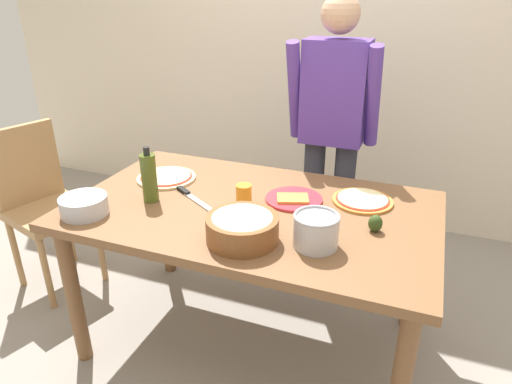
# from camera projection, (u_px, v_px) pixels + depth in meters

# --- Properties ---
(ground) EXTENTS (8.00, 8.00, 0.00)m
(ground) POSITION_uv_depth(u_px,v_px,m) (252.00, 339.00, 2.34)
(ground) COLOR gray
(wall_back) EXTENTS (5.60, 0.10, 2.60)m
(wall_back) POSITION_uv_depth(u_px,v_px,m) (337.00, 40.00, 3.15)
(wall_back) COLOR beige
(wall_back) RESTS_ON ground
(dining_table) EXTENTS (1.60, 0.96, 0.76)m
(dining_table) POSITION_uv_depth(u_px,v_px,m) (252.00, 225.00, 2.06)
(dining_table) COLOR brown
(dining_table) RESTS_ON ground
(person_cook) EXTENTS (0.49, 0.25, 1.62)m
(person_cook) POSITION_uv_depth(u_px,v_px,m) (332.00, 126.00, 2.53)
(person_cook) COLOR #2D2D38
(person_cook) RESTS_ON ground
(chair_wooden_left) EXTENTS (0.50, 0.50, 0.95)m
(chair_wooden_left) POSITION_uv_depth(u_px,v_px,m) (42.00, 199.00, 2.60)
(chair_wooden_left) COLOR #A37A4C
(chair_wooden_left) RESTS_ON ground
(pizza_raw_on_board) EXTENTS (0.29, 0.29, 0.02)m
(pizza_raw_on_board) POSITION_uv_depth(u_px,v_px,m) (166.00, 177.00, 2.30)
(pizza_raw_on_board) COLOR beige
(pizza_raw_on_board) RESTS_ON dining_table
(pizza_cooked_on_tray) EXTENTS (0.27, 0.27, 0.02)m
(pizza_cooked_on_tray) POSITION_uv_depth(u_px,v_px,m) (362.00, 200.00, 2.06)
(pizza_cooked_on_tray) COLOR #C67A33
(pizza_cooked_on_tray) RESTS_ON dining_table
(plate_with_slice) EXTENTS (0.26, 0.26, 0.02)m
(plate_with_slice) POSITION_uv_depth(u_px,v_px,m) (294.00, 199.00, 2.07)
(plate_with_slice) COLOR red
(plate_with_slice) RESTS_ON dining_table
(popcorn_bowl) EXTENTS (0.28, 0.28, 0.11)m
(popcorn_bowl) POSITION_uv_depth(u_px,v_px,m) (242.00, 226.00, 1.73)
(popcorn_bowl) COLOR brown
(popcorn_bowl) RESTS_ON dining_table
(mixing_bowl_steel) EXTENTS (0.20, 0.20, 0.08)m
(mixing_bowl_steel) POSITION_uv_depth(u_px,v_px,m) (84.00, 205.00, 1.94)
(mixing_bowl_steel) COLOR #B7B7BC
(mixing_bowl_steel) RESTS_ON dining_table
(olive_oil_bottle) EXTENTS (0.07, 0.07, 0.26)m
(olive_oil_bottle) POSITION_uv_depth(u_px,v_px,m) (149.00, 177.00, 2.03)
(olive_oil_bottle) COLOR #47561E
(olive_oil_bottle) RESTS_ON dining_table
(steel_pot) EXTENTS (0.17, 0.17, 0.13)m
(steel_pot) POSITION_uv_depth(u_px,v_px,m) (316.00, 230.00, 1.69)
(steel_pot) COLOR #B7B7BC
(steel_pot) RESTS_ON dining_table
(cup_orange) EXTENTS (0.07, 0.07, 0.08)m
(cup_orange) POSITION_uv_depth(u_px,v_px,m) (244.00, 194.00, 2.04)
(cup_orange) COLOR orange
(cup_orange) RESTS_ON dining_table
(chef_knife) EXTENTS (0.26, 0.17, 0.02)m
(chef_knife) POSITION_uv_depth(u_px,v_px,m) (190.00, 196.00, 2.11)
(chef_knife) COLOR silver
(chef_knife) RESTS_ON dining_table
(avocado) EXTENTS (0.06, 0.06, 0.07)m
(avocado) POSITION_uv_depth(u_px,v_px,m) (375.00, 223.00, 1.81)
(avocado) COLOR #2D4219
(avocado) RESTS_ON dining_table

